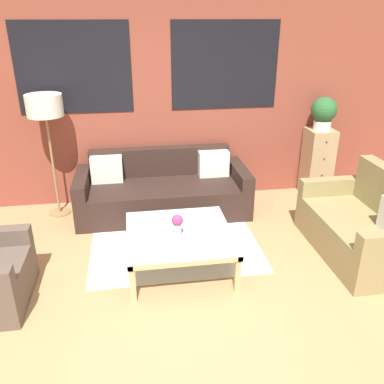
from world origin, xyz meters
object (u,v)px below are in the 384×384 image
coffee_table (179,237)px  potted_plant (324,112)px  flower_vase (177,224)px  drawer_cabinet (317,163)px  settee_vintage (363,228)px  floor_lamp (45,110)px  couch_dark (163,191)px

coffee_table → potted_plant: potted_plant is taller
coffee_table → flower_vase: flower_vase is taller
coffee_table → potted_plant: (2.17, 1.56, 0.85)m
coffee_table → flower_vase: (-0.03, -0.08, 0.19)m
potted_plant → drawer_cabinet: bearing=-90.0°
settee_vintage → flower_vase: settee_vintage is taller
settee_vintage → floor_lamp: size_ratio=0.93×
drawer_cabinet → couch_dark: bearing=-174.3°
drawer_cabinet → flower_vase: size_ratio=4.15×
couch_dark → settee_vintage: size_ratio=1.52×
settee_vintage → couch_dark: bearing=145.8°
settee_vintage → floor_lamp: bearing=156.0°
couch_dark → coffee_table: bearing=-87.9°
coffee_table → floor_lamp: (-1.41, 1.47, 1.01)m
couch_dark → settee_vintage: (2.03, -1.38, 0.03)m
potted_plant → flower_vase: bearing=-143.4°
couch_dark → coffee_table: couch_dark is taller
coffee_table → flower_vase: 0.21m
coffee_table → potted_plant: size_ratio=2.36×
couch_dark → floor_lamp: 1.74m
floor_lamp → potted_plant: bearing=1.4°
couch_dark → flower_vase: 1.43m
settee_vintage → drawer_cabinet: drawer_cabinet is taller
coffee_table → potted_plant: bearing=35.6°
settee_vintage → potted_plant: 1.84m
couch_dark → coffee_table: 1.34m
coffee_table → drawer_cabinet: drawer_cabinet is taller
floor_lamp → potted_plant: size_ratio=3.50×
couch_dark → floor_lamp: (-1.36, 0.13, 1.09)m
couch_dark → potted_plant: (2.22, 0.22, 0.92)m
potted_plant → flower_vase: size_ratio=1.92×
couch_dark → settee_vintage: settee_vintage is taller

